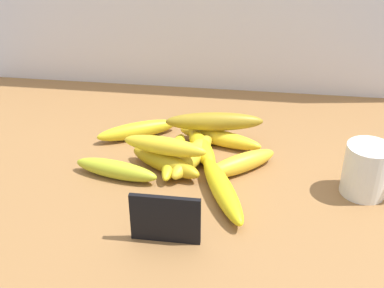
% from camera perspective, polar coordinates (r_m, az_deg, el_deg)
% --- Properties ---
extents(counter_top, '(1.10, 0.76, 0.03)m').
position_cam_1_polar(counter_top, '(0.99, -2.75, -2.92)').
color(counter_top, olive).
rests_on(counter_top, ground).
extents(chalkboard_sign, '(0.11, 0.02, 0.08)m').
position_cam_1_polar(chalkboard_sign, '(0.77, -3.11, -8.89)').
color(chalkboard_sign, black).
rests_on(chalkboard_sign, counter_top).
extents(coffee_mug, '(0.10, 0.08, 0.10)m').
position_cam_1_polar(coffee_mug, '(0.92, 19.79, -2.87)').
color(coffee_mug, silver).
rests_on(coffee_mug, counter_top).
extents(banana_0, '(0.17, 0.07, 0.03)m').
position_cam_1_polar(banana_0, '(0.93, -8.83, -2.96)').
color(banana_0, '#AEBA28').
rests_on(banana_0, counter_top).
extents(banana_1, '(0.17, 0.12, 0.03)m').
position_cam_1_polar(banana_1, '(1.06, -6.35, 1.61)').
color(banana_1, gold).
rests_on(banana_1, counter_top).
extents(banana_2, '(0.15, 0.13, 0.04)m').
position_cam_1_polar(banana_2, '(0.94, 5.70, -2.25)').
color(banana_2, gold).
rests_on(banana_2, counter_top).
extents(banana_3, '(0.09, 0.17, 0.04)m').
position_cam_1_polar(banana_3, '(0.96, 0.13, -1.26)').
color(banana_3, yellow).
rests_on(banana_3, counter_top).
extents(banana_4, '(0.16, 0.11, 0.04)m').
position_cam_1_polar(banana_4, '(0.94, -2.94, -2.13)').
color(banana_4, gold).
rests_on(banana_4, counter_top).
extents(banana_5, '(0.09, 0.16, 0.04)m').
position_cam_1_polar(banana_5, '(0.99, 1.12, -0.40)').
color(banana_5, yellow).
rests_on(banana_5, counter_top).
extents(banana_6, '(0.11, 0.21, 0.04)m').
position_cam_1_polar(banana_6, '(0.87, 3.51, -5.25)').
color(banana_6, yellow).
rests_on(banana_6, counter_top).
extents(banana_7, '(0.19, 0.09, 0.03)m').
position_cam_1_polar(banana_7, '(1.03, 3.23, 0.71)').
color(banana_7, yellow).
rests_on(banana_7, counter_top).
extents(banana_8, '(0.04, 0.17, 0.03)m').
position_cam_1_polar(banana_8, '(0.97, -2.06, -1.27)').
color(banana_8, yellow).
rests_on(banana_8, counter_top).
extents(banana_9, '(0.17, 0.06, 0.03)m').
position_cam_1_polar(banana_9, '(0.92, -3.27, -0.22)').
color(banana_9, yellow).
rests_on(banana_9, banana_4).
extents(banana_10, '(0.21, 0.07, 0.04)m').
position_cam_1_polar(banana_10, '(1.02, 2.62, 2.63)').
color(banana_10, olive).
rests_on(banana_10, banana_7).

